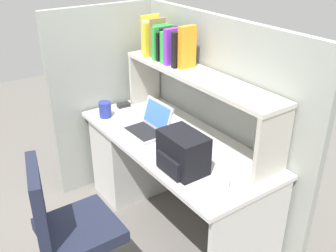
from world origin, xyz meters
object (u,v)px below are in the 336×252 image
laptop (149,126)px  snack_canister (105,110)px  office_chair (71,240)px  computer_mouse (123,105)px  paper_cup (223,182)px  backpack (182,153)px

laptop → snack_canister: size_ratio=2.55×
snack_canister → office_chair: (0.78, -0.65, -0.40)m
computer_mouse → paper_cup: paper_cup is taller
laptop → backpack: bearing=-10.9°
snack_canister → office_chair: size_ratio=0.13×
computer_mouse → snack_canister: 0.24m
paper_cup → office_chair: bearing=-121.3°
computer_mouse → paper_cup: (1.34, -0.10, 0.03)m
laptop → backpack: backpack is taller
office_chair → snack_canister: bearing=-25.4°
computer_mouse → snack_canister: snack_canister is taller
computer_mouse → office_chair: (0.87, -0.86, -0.35)m
backpack → paper_cup: 0.31m
computer_mouse → paper_cup: size_ratio=1.21×
laptop → office_chair: bearing=-65.5°
backpack → office_chair: size_ratio=0.32×
paper_cup → office_chair: 0.97m
paper_cup → snack_canister: snack_canister is taller
backpack → paper_cup: (0.29, 0.07, -0.08)m
backpack → laptop: bearing=169.1°
paper_cup → computer_mouse: bearing=175.8°
snack_canister → office_chair: 1.09m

